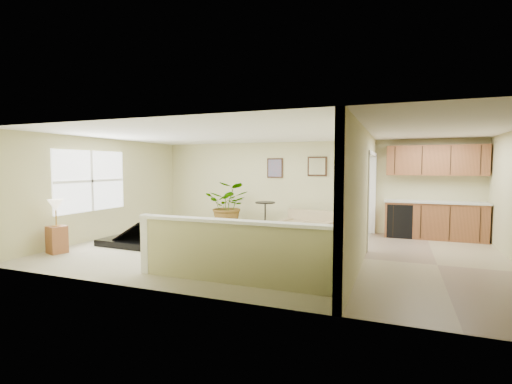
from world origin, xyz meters
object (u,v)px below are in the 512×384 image
at_px(piano_bench, 204,235).
at_px(palm_plant, 229,206).
at_px(piano, 139,219).
at_px(loveseat, 307,222).
at_px(accent_table, 265,212).
at_px(small_plant, 355,229).
at_px(lamp_stand, 57,230).

bearing_deg(piano_bench, palm_plant, 100.67).
height_order(piano, palm_plant, palm_plant).
relative_size(piano, piano_bench, 2.53).
xyz_separation_m(loveseat, accent_table, (-1.16, -0.11, 0.22)).
bearing_deg(piano_bench, loveseat, 52.47).
distance_m(loveseat, palm_plant, 2.29).
relative_size(piano_bench, accent_table, 0.86).
distance_m(small_plant, lamp_stand, 6.87).
relative_size(loveseat, palm_plant, 1.12).
height_order(piano, loveseat, piano).
xyz_separation_m(loveseat, palm_plant, (-2.26, -0.17, 0.37)).
xyz_separation_m(piano_bench, accent_table, (0.68, 2.28, 0.29)).
bearing_deg(piano, lamp_stand, -119.06).
distance_m(piano, lamp_stand, 1.74).
relative_size(piano, accent_table, 2.19).
xyz_separation_m(loveseat, lamp_stand, (-4.31, -4.17, 0.17)).
height_order(small_plant, lamp_stand, lamp_stand).
bearing_deg(lamp_stand, small_plant, 35.37).
distance_m(piano_bench, accent_table, 2.40).
distance_m(piano_bench, lamp_stand, 3.06).
bearing_deg(small_plant, accent_table, 177.87).
height_order(loveseat, lamp_stand, lamp_stand).
bearing_deg(loveseat, piano, -129.32).
xyz_separation_m(piano, small_plant, (4.69, 2.49, -0.34)).
bearing_deg(lamp_stand, piano_bench, 35.82).
bearing_deg(loveseat, piano_bench, -115.26).
height_order(piano_bench, accent_table, accent_table).
relative_size(loveseat, small_plant, 2.94).
bearing_deg(loveseat, accent_table, -162.40).
relative_size(piano, small_plant, 3.39).
relative_size(piano, lamp_stand, 1.58).
bearing_deg(piano_bench, accent_table, 73.52).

